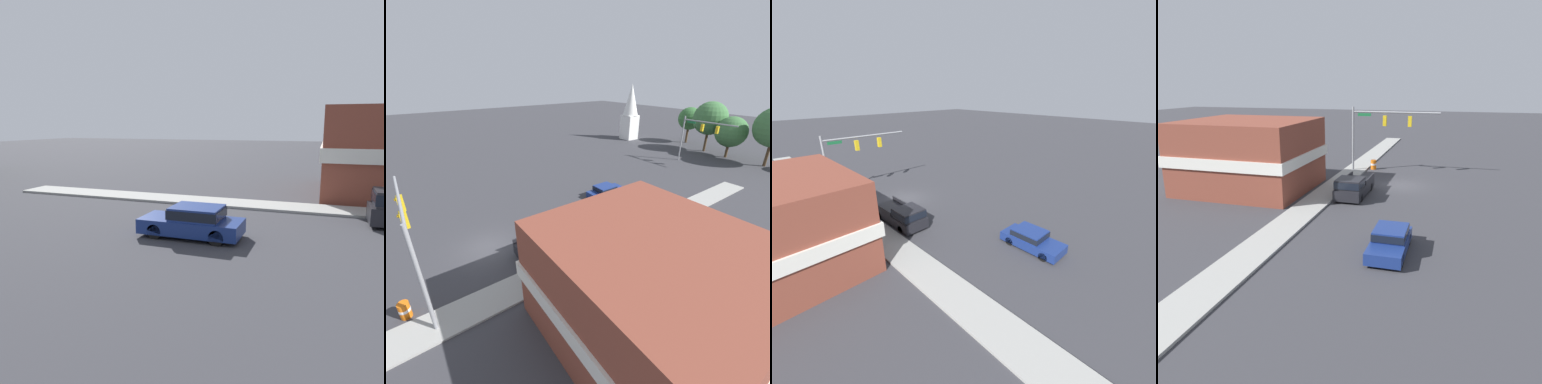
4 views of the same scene
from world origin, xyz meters
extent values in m
cylinder|color=black|center=(-2.46, 15.94, 0.33)|extent=(0.22, 0.66, 0.66)
cylinder|color=black|center=(-0.75, 15.94, 0.33)|extent=(0.22, 0.66, 0.66)
cylinder|color=black|center=(-2.46, 13.15, 0.33)|extent=(0.22, 0.66, 0.66)
cylinder|color=black|center=(-0.75, 13.15, 0.33)|extent=(0.22, 0.66, 0.66)
cube|color=navy|center=(-1.61, 14.55, 0.50)|extent=(1.94, 4.50, 0.64)
cube|color=navy|center=(-1.61, 14.28, 1.11)|extent=(1.78, 2.16, 0.57)
cube|color=black|center=(-1.61, 14.28, 1.11)|extent=(1.80, 2.25, 0.40)
camera|label=1|loc=(-16.66, 9.05, 4.91)|focal=35.00mm
camera|label=2|loc=(18.43, -4.20, 12.82)|focal=24.00mm
camera|label=3|loc=(13.29, 22.60, 10.88)|focal=24.00mm
camera|label=4|loc=(-4.77, 33.54, 9.09)|focal=35.00mm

